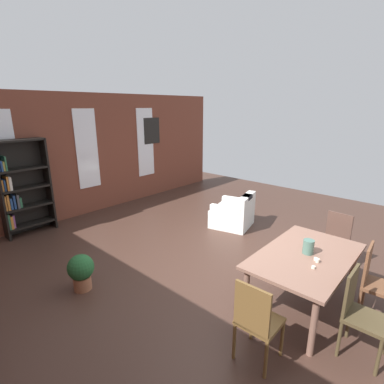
{
  "coord_description": "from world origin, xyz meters",
  "views": [
    {
      "loc": [
        -3.52,
        -2.36,
        2.57
      ],
      "look_at": [
        0.65,
        1.39,
        0.92
      ],
      "focal_mm": 27.44,
      "sensor_mm": 36.0,
      "label": 1
    }
  ],
  "objects_px": {
    "dining_table": "(305,260)",
    "dining_chair_near_left": "(359,311)",
    "bookshelf_tall": "(21,189)",
    "armchair_white": "(234,214)",
    "dining_chair_near_right": "(375,281)",
    "vase_on_table": "(308,247)",
    "potted_plant_by_shelf": "(81,270)",
    "dining_chair_head_right": "(334,241)",
    "dining_chair_head_left": "(256,320)"
  },
  "relations": [
    {
      "from": "vase_on_table",
      "to": "potted_plant_by_shelf",
      "type": "bearing_deg",
      "value": 125.92
    },
    {
      "from": "dining_chair_head_left",
      "to": "potted_plant_by_shelf",
      "type": "relative_size",
      "value": 1.75
    },
    {
      "from": "dining_chair_near_right",
      "to": "dining_chair_near_left",
      "type": "relative_size",
      "value": 1.0
    },
    {
      "from": "dining_table",
      "to": "bookshelf_tall",
      "type": "distance_m",
      "value": 5.43
    },
    {
      "from": "dining_chair_head_left",
      "to": "dining_chair_near_left",
      "type": "bearing_deg",
      "value": -41.33
    },
    {
      "from": "bookshelf_tall",
      "to": "armchair_white",
      "type": "distance_m",
      "value": 4.44
    },
    {
      "from": "vase_on_table",
      "to": "dining_chair_near_right",
      "type": "height_order",
      "value": "dining_chair_near_right"
    },
    {
      "from": "dining_chair_head_left",
      "to": "armchair_white",
      "type": "height_order",
      "value": "dining_chair_head_left"
    },
    {
      "from": "bookshelf_tall",
      "to": "armchair_white",
      "type": "bearing_deg",
      "value": -42.91
    },
    {
      "from": "dining_chair_near_right",
      "to": "dining_chair_head_left",
      "type": "distance_m",
      "value": 1.74
    },
    {
      "from": "vase_on_table",
      "to": "dining_chair_near_left",
      "type": "height_order",
      "value": "dining_chair_near_left"
    },
    {
      "from": "vase_on_table",
      "to": "armchair_white",
      "type": "distance_m",
      "value": 2.8
    },
    {
      "from": "dining_chair_head_right",
      "to": "dining_chair_near_left",
      "type": "height_order",
      "value": "same"
    },
    {
      "from": "dining_chair_head_right",
      "to": "dining_chair_head_left",
      "type": "relative_size",
      "value": 1.0
    },
    {
      "from": "dining_chair_near_left",
      "to": "potted_plant_by_shelf",
      "type": "distance_m",
      "value": 3.53
    },
    {
      "from": "dining_chair_head_left",
      "to": "potted_plant_by_shelf",
      "type": "height_order",
      "value": "dining_chair_head_left"
    },
    {
      "from": "dining_chair_head_left",
      "to": "dining_chair_head_right",
      "type": "bearing_deg",
      "value": -0.09
    },
    {
      "from": "bookshelf_tall",
      "to": "dining_chair_near_left",
      "type": "bearing_deg",
      "value": -78.86
    },
    {
      "from": "dining_chair_near_right",
      "to": "potted_plant_by_shelf",
      "type": "bearing_deg",
      "value": 123.44
    },
    {
      "from": "bookshelf_tall",
      "to": "potted_plant_by_shelf",
      "type": "bearing_deg",
      "value": -94.74
    },
    {
      "from": "dining_chair_near_right",
      "to": "dining_chair_head_right",
      "type": "xyz_separation_m",
      "value": [
        0.84,
        0.73,
        0.0
      ]
    },
    {
      "from": "dining_chair_head_right",
      "to": "dining_chair_head_left",
      "type": "bearing_deg",
      "value": 179.91
    },
    {
      "from": "dining_table",
      "to": "dining_chair_head_right",
      "type": "distance_m",
      "value": 1.22
    },
    {
      "from": "armchair_white",
      "to": "dining_chair_near_right",
      "type": "bearing_deg",
      "value": -113.8
    },
    {
      "from": "dining_chair_near_right",
      "to": "armchair_white",
      "type": "height_order",
      "value": "dining_chair_near_right"
    },
    {
      "from": "dining_chair_near_right",
      "to": "dining_chair_head_right",
      "type": "height_order",
      "value": "same"
    },
    {
      "from": "dining_chair_head_right",
      "to": "bookshelf_tall",
      "type": "height_order",
      "value": "bookshelf_tall"
    },
    {
      "from": "bookshelf_tall",
      "to": "armchair_white",
      "type": "xyz_separation_m",
      "value": [
        3.21,
        -2.99,
        -0.69
      ]
    },
    {
      "from": "dining_table",
      "to": "dining_chair_head_left",
      "type": "height_order",
      "value": "dining_chair_head_left"
    },
    {
      "from": "dining_table",
      "to": "vase_on_table",
      "type": "relative_size",
      "value": 9.07
    },
    {
      "from": "dining_table",
      "to": "dining_chair_near_right",
      "type": "relative_size",
      "value": 1.76
    },
    {
      "from": "dining_table",
      "to": "dining_chair_near_left",
      "type": "distance_m",
      "value": 0.84
    },
    {
      "from": "vase_on_table",
      "to": "potted_plant_by_shelf",
      "type": "height_order",
      "value": "vase_on_table"
    },
    {
      "from": "armchair_white",
      "to": "potted_plant_by_shelf",
      "type": "bearing_deg",
      "value": 175.14
    },
    {
      "from": "dining_table",
      "to": "dining_chair_near_right",
      "type": "distance_m",
      "value": 0.84
    },
    {
      "from": "dining_table",
      "to": "dining_chair_head_left",
      "type": "distance_m",
      "value": 1.22
    },
    {
      "from": "dining_chair_head_right",
      "to": "dining_chair_near_right",
      "type": "bearing_deg",
      "value": -138.97
    },
    {
      "from": "dining_table",
      "to": "dining_chair_head_left",
      "type": "relative_size",
      "value": 1.76
    },
    {
      "from": "dining_table",
      "to": "bookshelf_tall",
      "type": "height_order",
      "value": "bookshelf_tall"
    },
    {
      "from": "dining_table",
      "to": "bookshelf_tall",
      "type": "bearing_deg",
      "value": 106.54
    },
    {
      "from": "dining_chair_head_right",
      "to": "armchair_white",
      "type": "bearing_deg",
      "value": 78.22
    },
    {
      "from": "dining_chair_near_right",
      "to": "dining_chair_near_left",
      "type": "distance_m",
      "value": 0.75
    },
    {
      "from": "dining_chair_head_right",
      "to": "potted_plant_by_shelf",
      "type": "xyz_separation_m",
      "value": [
        -2.98,
        2.51,
        -0.21
      ]
    },
    {
      "from": "vase_on_table",
      "to": "bookshelf_tall",
      "type": "distance_m",
      "value": 5.44
    },
    {
      "from": "dining_table",
      "to": "bookshelf_tall",
      "type": "xyz_separation_m",
      "value": [
        -1.54,
        5.2,
        0.3
      ]
    },
    {
      "from": "armchair_white",
      "to": "potted_plant_by_shelf",
      "type": "xyz_separation_m",
      "value": [
        -3.44,
        0.29,
        0.03
      ]
    },
    {
      "from": "dining_table",
      "to": "armchair_white",
      "type": "bearing_deg",
      "value": 52.95
    },
    {
      "from": "dining_table",
      "to": "vase_on_table",
      "type": "height_order",
      "value": "vase_on_table"
    },
    {
      "from": "vase_on_table",
      "to": "bookshelf_tall",
      "type": "xyz_separation_m",
      "value": [
        -1.59,
        5.2,
        0.13
      ]
    },
    {
      "from": "dining_table",
      "to": "potted_plant_by_shelf",
      "type": "relative_size",
      "value": 3.08
    }
  ]
}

